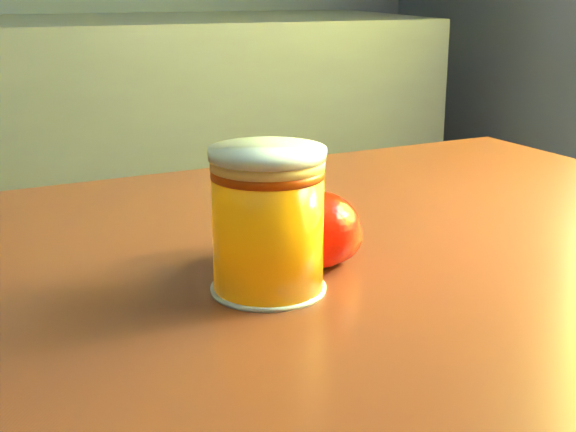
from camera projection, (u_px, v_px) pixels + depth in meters
name	position (u px, v px, depth m)	size (l,w,h in m)	color
table	(302.00, 363.00, 0.71)	(1.10, 0.84, 0.76)	maroon
juice_glass	(268.00, 222.00, 0.60)	(0.09, 0.09, 0.11)	orange
orange_front	(266.00, 225.00, 0.67)	(0.07, 0.07, 0.06)	red
orange_back	(329.00, 234.00, 0.67)	(0.06, 0.06, 0.05)	red
orange_extra	(317.00, 229.00, 0.66)	(0.07, 0.07, 0.06)	red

